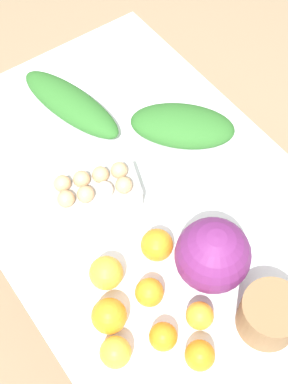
# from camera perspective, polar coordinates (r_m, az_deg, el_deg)

# --- Properties ---
(ground_plane) EXTENTS (8.00, 8.00, 0.00)m
(ground_plane) POSITION_cam_1_polar(r_m,az_deg,el_deg) (2.06, -0.00, -11.33)
(ground_plane) COLOR #937A5B
(dining_table) EXTENTS (1.25, 0.81, 0.72)m
(dining_table) POSITION_cam_1_polar(r_m,az_deg,el_deg) (1.50, -0.00, -2.59)
(dining_table) COLOR silver
(dining_table) RESTS_ON ground_plane
(cabbage_purple) EXTENTS (0.18, 0.18, 0.18)m
(cabbage_purple) POSITION_cam_1_polar(r_m,az_deg,el_deg) (1.24, 7.27, -6.76)
(cabbage_purple) COLOR #6B2366
(cabbage_purple) RESTS_ON dining_table
(egg_carton) EXTENTS (0.18, 0.25, 0.09)m
(egg_carton) POSITION_cam_1_polar(r_m,az_deg,el_deg) (1.37, -5.36, 0.16)
(egg_carton) COLOR #A8A8A3
(egg_carton) RESTS_ON dining_table
(paper_bag) EXTENTS (0.14, 0.14, 0.10)m
(paper_bag) POSITION_cam_1_polar(r_m,az_deg,el_deg) (1.24, 13.25, -12.64)
(paper_bag) COLOR olive
(paper_bag) RESTS_ON dining_table
(greens_bunch_beet_tops) EXTENTS (0.38, 0.19, 0.07)m
(greens_bunch_beet_tops) POSITION_cam_1_polar(r_m,az_deg,el_deg) (1.57, -7.89, 9.28)
(greens_bunch_beet_tops) COLOR #2D6B28
(greens_bunch_beet_tops) RESTS_ON dining_table
(greens_bunch_scallion) EXTENTS (0.31, 0.31, 0.08)m
(greens_bunch_scallion) POSITION_cam_1_polar(r_m,az_deg,el_deg) (1.50, 4.12, 7.06)
(greens_bunch_scallion) COLOR #2D6B28
(greens_bunch_scallion) RESTS_ON dining_table
(orange_0) EXTENTS (0.06, 0.06, 0.06)m
(orange_0) POSITION_cam_1_polar(r_m,az_deg,el_deg) (1.24, 5.97, -12.98)
(orange_0) COLOR orange
(orange_0) RESTS_ON dining_table
(orange_1) EXTENTS (0.07, 0.07, 0.07)m
(orange_1) POSITION_cam_1_polar(r_m,az_deg,el_deg) (1.25, 0.58, -10.65)
(orange_1) COLOR orange
(orange_1) RESTS_ON dining_table
(orange_2) EXTENTS (0.07, 0.07, 0.07)m
(orange_2) POSITION_cam_1_polar(r_m,az_deg,el_deg) (1.20, -3.06, -16.70)
(orange_2) COLOR #F9A833
(orange_2) RESTS_ON dining_table
(orange_3) EXTENTS (0.07, 0.07, 0.07)m
(orange_3) POSITION_cam_1_polar(r_m,az_deg,el_deg) (1.21, 5.97, -16.95)
(orange_3) COLOR orange
(orange_3) RESTS_ON dining_table
(orange_4) EXTENTS (0.08, 0.08, 0.08)m
(orange_4) POSITION_cam_1_polar(r_m,az_deg,el_deg) (1.22, -3.74, -13.05)
(orange_4) COLOR orange
(orange_4) RESTS_ON dining_table
(orange_5) EXTENTS (0.08, 0.08, 0.08)m
(orange_5) POSITION_cam_1_polar(r_m,az_deg,el_deg) (1.26, -4.06, -8.61)
(orange_5) COLOR #F9A833
(orange_5) RESTS_ON dining_table
(orange_6) EXTENTS (0.06, 0.06, 0.06)m
(orange_6) POSITION_cam_1_polar(r_m,az_deg,el_deg) (1.21, 2.06, -15.16)
(orange_6) COLOR orange
(orange_6) RESTS_ON dining_table
(orange_7) EXTENTS (0.08, 0.08, 0.08)m
(orange_7) POSITION_cam_1_polar(r_m,az_deg,el_deg) (1.29, 1.38, -5.67)
(orange_7) COLOR orange
(orange_7) RESTS_ON dining_table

